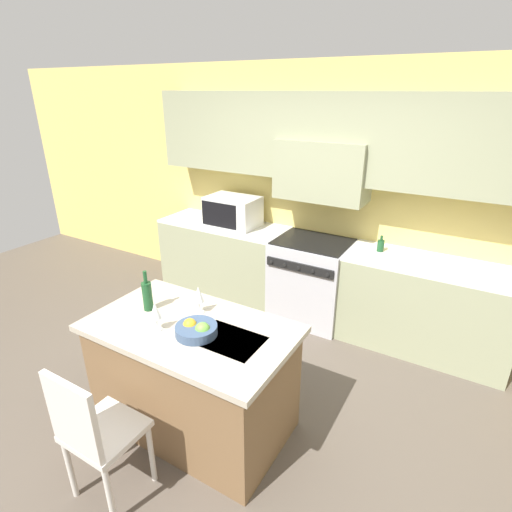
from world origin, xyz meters
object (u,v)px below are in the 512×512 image
at_px(fruit_bowl, 197,329).
at_px(island_chair, 93,430).
at_px(wine_glass_far, 198,295).
at_px(range_stove, 311,280).
at_px(microwave, 233,211).
at_px(wine_bottle, 147,295).
at_px(oil_bottle_on_counter, 381,245).
at_px(wine_glass_near, 155,311).

bearing_deg(fruit_bowl, island_chair, -106.93).
xyz_separation_m(wine_glass_far, fruit_bowl, (0.16, -0.24, -0.11)).
height_order(range_stove, fruit_bowl, fruit_bowl).
bearing_deg(range_stove, microwave, 178.97).
bearing_deg(wine_bottle, fruit_bowl, -8.86).
relative_size(island_chair, oil_bottle_on_counter, 6.06).
bearing_deg(wine_glass_near, fruit_bowl, 18.69).
relative_size(microwave, wine_glass_near, 2.80).
relative_size(fruit_bowl, oil_bottle_on_counter, 1.75).
bearing_deg(range_stove, oil_bottle_on_counter, 6.73).
relative_size(wine_glass_near, oil_bottle_on_counter, 1.31).
distance_m(island_chair, fruit_bowl, 0.84).
xyz_separation_m(microwave, wine_bottle, (0.50, -1.91, -0.09)).
height_order(range_stove, wine_glass_near, wine_glass_near).
bearing_deg(wine_bottle, island_chair, -69.74).
xyz_separation_m(island_chair, oil_bottle_on_counter, (0.92, 2.77, 0.42)).
relative_size(microwave, oil_bottle_on_counter, 3.66).
bearing_deg(island_chair, wine_bottle, 110.26).
distance_m(range_stove, wine_glass_far, 1.83).
bearing_deg(wine_bottle, microwave, 104.77).
relative_size(island_chair, wine_bottle, 3.13).
height_order(microwave, oil_bottle_on_counter, microwave).
bearing_deg(microwave, wine_glass_far, -63.84).
bearing_deg(range_stove, wine_glass_far, -95.85).
height_order(island_chair, wine_glass_near, wine_glass_near).
bearing_deg(oil_bottle_on_counter, fruit_bowl, -108.79).
height_order(range_stove, wine_glass_far, wine_glass_far).
xyz_separation_m(island_chair, wine_glass_near, (-0.05, 0.63, 0.47)).
bearing_deg(fruit_bowl, wine_glass_far, 124.33).
distance_m(wine_glass_far, oil_bottle_on_counter, 2.00).
distance_m(range_stove, microwave, 1.21).
distance_m(fruit_bowl, oil_bottle_on_counter, 2.16).
height_order(microwave, island_chair, microwave).
distance_m(wine_bottle, fruit_bowl, 0.53).
height_order(wine_bottle, fruit_bowl, wine_bottle).
height_order(wine_bottle, wine_glass_near, wine_bottle).
bearing_deg(fruit_bowl, wine_bottle, 171.14).
bearing_deg(microwave, wine_bottle, -75.23).
bearing_deg(island_chair, microwave, 106.44).
bearing_deg(island_chair, oil_bottle_on_counter, 71.69).
xyz_separation_m(range_stove, fruit_bowl, (-0.01, -1.97, 0.46)).
bearing_deg(island_chair, fruit_bowl, 73.07).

